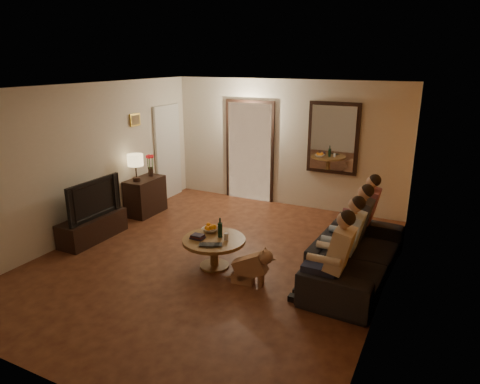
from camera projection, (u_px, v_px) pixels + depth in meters
The scene contains 33 objects.
floor at pixel (214, 259), 6.65m from camera, with size 5.00×6.00×0.01m, color #491F13.
ceiling at pixel (211, 87), 5.88m from camera, with size 5.00×6.00×0.01m, color white.
back_wall at pixel (285, 144), 8.83m from camera, with size 5.00×0.02×2.60m, color beige.
front_wall at pixel (39, 261), 3.70m from camera, with size 5.00×0.02×2.60m, color beige.
left_wall at pixel (86, 161), 7.33m from camera, with size 0.02×6.00×2.60m, color beige.
right_wall at pixel (391, 203), 5.20m from camera, with size 0.02×6.00×2.60m, color beige.
orange_accent at pixel (390, 203), 5.20m from camera, with size 0.01×6.00×2.60m, color orange.
kitchen_doorway at pixel (250, 152), 9.22m from camera, with size 1.00×0.06×2.10m, color #FFE0A5.
door_trim at pixel (250, 152), 9.22m from camera, with size 1.12×0.04×2.22m, color black.
fridge_glimpse at pixel (260, 160), 9.17m from camera, with size 0.45×0.03×1.70m, color silver.
mirror_frame at pixel (333, 138), 8.31m from camera, with size 1.00×0.05×1.40m, color black.
mirror_glass at pixel (333, 139), 8.28m from camera, with size 0.86×0.02×1.26m, color white.
white_door at pixel (168, 152), 9.36m from camera, with size 0.06×0.85×2.04m, color white.
framed_art at pixel (135, 120), 8.26m from camera, with size 0.03×0.28×0.24m, color #B28C33.
art_canvas at pixel (136, 120), 8.25m from camera, with size 0.01×0.22×0.18m, color brown.
dresser at pixel (145, 196), 8.51m from camera, with size 0.45×0.82×0.72m, color black.
table_lamp at pixel (136, 168), 8.14m from camera, with size 0.30×0.30×0.54m, color beige, non-canonical shape.
flower_vase at pixel (150, 165), 8.53m from camera, with size 0.14×0.14×0.44m, color red, non-canonical shape.
tv_stand at pixel (93, 228), 7.33m from camera, with size 0.45×1.24×0.41m, color black.
tv at pixel (90, 198), 7.17m from camera, with size 0.15×1.14×0.66m, color black.
sofa at pixel (356, 255), 6.00m from camera, with size 0.91×2.33×0.68m, color black.
person_a at pixel (334, 263), 5.20m from camera, with size 0.60×0.40×1.20m, color tan, non-canonical shape.
person_b at pixel (346, 245), 5.71m from camera, with size 0.60×0.40×1.20m, color tan, non-canonical shape.
person_c at pixel (355, 230), 6.22m from camera, with size 0.60×0.40×1.20m, color tan, non-canonical shape.
person_d at pixel (363, 217), 6.73m from camera, with size 0.60×0.40×1.20m, color tan, non-canonical shape.
dog at pixel (250, 265), 5.84m from camera, with size 0.56×0.24×0.56m, color #A16C4A, non-canonical shape.
coffee_table at pixel (214, 253), 6.35m from camera, with size 0.93×0.93×0.45m, color brown.
bowl at pixel (211, 230), 6.53m from camera, with size 0.26×0.26×0.06m, color white.
oranges at pixel (211, 225), 6.51m from camera, with size 0.20×0.20×0.08m, color orange, non-canonical shape.
wine_bottle at pixel (220, 227), 6.30m from camera, with size 0.07×0.07×0.31m, color black, non-canonical shape.
wine_glass at pixel (226, 237), 6.23m from camera, with size 0.06×0.06×0.10m, color silver.
book_stack at pixel (198, 236), 6.28m from camera, with size 0.20×0.15×0.07m, color black, non-canonical shape.
laptop at pixel (210, 246), 5.99m from camera, with size 0.33×0.21×0.03m, color black.
Camera 1 is at (3.05, -5.23, 2.98)m, focal length 32.00 mm.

